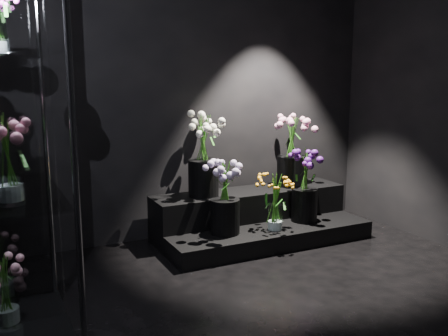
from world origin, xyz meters
TOP-DOWN VIEW (x-y plane):
  - floor at (0.00, 0.00)m, footprint 4.00×4.00m
  - wall_back at (0.00, 2.00)m, footprint 4.00×0.00m
  - display_riser at (0.59, 1.61)m, footprint 1.94×0.86m
  - bouquet_orange_bells at (0.60, 1.28)m, footprint 0.33×0.33m
  - bouquet_lilac at (0.15, 1.38)m, footprint 0.41×0.41m
  - bouquet_purple at (0.99, 1.40)m, footprint 0.40×0.40m
  - bouquet_cream_roses at (0.10, 1.74)m, footprint 0.48×0.48m
  - bouquet_pink_roses at (1.06, 1.74)m, footprint 0.39×0.39m
  - bouquet_case_pink at (-1.60, 0.17)m, footprint 0.32×0.32m
  - bouquet_case_base_pink at (-1.66, 0.60)m, footprint 0.43×0.43m

SIDE VIEW (x-z plane):
  - floor at x=0.00m, z-range 0.00..0.00m
  - display_riser at x=0.59m, z-range -0.04..0.39m
  - bouquet_case_base_pink at x=-1.66m, z-range 0.13..0.54m
  - bouquet_orange_bells at x=0.60m, z-range 0.17..0.69m
  - bouquet_lilac at x=0.15m, z-range 0.21..0.84m
  - bouquet_purple at x=0.99m, z-range 0.19..0.88m
  - bouquet_pink_roses at x=1.06m, z-range 0.47..1.15m
  - bouquet_cream_roses at x=0.10m, z-range 0.48..1.22m
  - bouquet_case_pink at x=-1.60m, z-range 0.94..1.37m
  - wall_back at x=0.00m, z-range -0.60..3.40m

